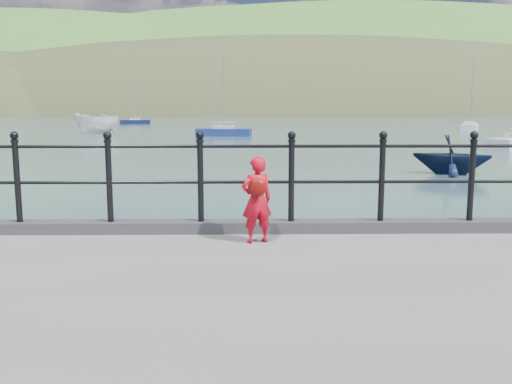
{
  "coord_description": "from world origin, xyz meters",
  "views": [
    {
      "loc": [
        0.01,
        -7.23,
        2.64
      ],
      "look_at": [
        0.13,
        -0.2,
        1.55
      ],
      "focal_mm": 38.0,
      "sensor_mm": 36.0,
      "label": 1
    }
  ],
  "objects_px": {
    "launch_navy": "(452,155)",
    "launch_white": "(97,124)",
    "sailboat_left": "(135,122)",
    "railing": "(246,171)",
    "sailboat_far": "(470,127)",
    "sailboat_port": "(224,133)",
    "child": "(257,199)"
  },
  "relations": [
    {
      "from": "railing",
      "to": "sailboat_left",
      "type": "distance_m",
      "value": 85.0
    },
    {
      "from": "launch_navy",
      "to": "sailboat_far",
      "type": "xyz_separation_m",
      "value": [
        19.31,
        45.12,
        -0.45
      ]
    },
    {
      "from": "railing",
      "to": "child",
      "type": "xyz_separation_m",
      "value": [
        0.13,
        -0.57,
        -0.28
      ]
    },
    {
      "from": "sailboat_far",
      "to": "child",
      "type": "bearing_deg",
      "value": -177.81
    },
    {
      "from": "railing",
      "to": "sailboat_port",
      "type": "distance_m",
      "value": 44.64
    },
    {
      "from": "launch_white",
      "to": "sailboat_port",
      "type": "relative_size",
      "value": 0.73
    },
    {
      "from": "child",
      "to": "sailboat_left",
      "type": "xyz_separation_m",
      "value": [
        -18.53,
        83.54,
        -1.2
      ]
    },
    {
      "from": "launch_navy",
      "to": "sailboat_port",
      "type": "distance_m",
      "value": 31.86
    },
    {
      "from": "launch_white",
      "to": "sailboat_port",
      "type": "distance_m",
      "value": 13.57
    },
    {
      "from": "launch_white",
      "to": "launch_navy",
      "type": "distance_m",
      "value": 41.25
    },
    {
      "from": "sailboat_left",
      "to": "launch_white",
      "type": "bearing_deg",
      "value": -99.62
    },
    {
      "from": "launch_white",
      "to": "child",
      "type": "bearing_deg",
      "value": -39.32
    },
    {
      "from": "sailboat_left",
      "to": "sailboat_port",
      "type": "relative_size",
      "value": 0.93
    },
    {
      "from": "sailboat_port",
      "to": "launch_white",
      "type": "bearing_deg",
      "value": 172.07
    },
    {
      "from": "launch_white",
      "to": "railing",
      "type": "bearing_deg",
      "value": -39.27
    },
    {
      "from": "railing",
      "to": "child",
      "type": "bearing_deg",
      "value": -77.03
    },
    {
      "from": "railing",
      "to": "sailboat_port",
      "type": "xyz_separation_m",
      "value": [
        -2.16,
        44.56,
        -1.48
      ]
    },
    {
      "from": "launch_navy",
      "to": "launch_white",
      "type": "bearing_deg",
      "value": 58.58
    },
    {
      "from": "railing",
      "to": "sailboat_port",
      "type": "height_order",
      "value": "sailboat_port"
    },
    {
      "from": "railing",
      "to": "sailboat_left",
      "type": "relative_size",
      "value": 2.55
    },
    {
      "from": "launch_navy",
      "to": "sailboat_far",
      "type": "distance_m",
      "value": 49.08
    },
    {
      "from": "launch_white",
      "to": "sailboat_left",
      "type": "relative_size",
      "value": 0.78
    },
    {
      "from": "railing",
      "to": "sailboat_left",
      "type": "bearing_deg",
      "value": 102.5
    },
    {
      "from": "child",
      "to": "railing",
      "type": "bearing_deg",
      "value": -95.43
    },
    {
      "from": "launch_navy",
      "to": "sailboat_left",
      "type": "height_order",
      "value": "sailboat_left"
    },
    {
      "from": "child",
      "to": "launch_white",
      "type": "xyz_separation_m",
      "value": [
        -15.27,
        49.01,
        -0.47
      ]
    },
    {
      "from": "launch_navy",
      "to": "sailboat_left",
      "type": "distance_m",
      "value": 73.51
    },
    {
      "from": "railing",
      "to": "launch_navy",
      "type": "bearing_deg",
      "value": 60.32
    },
    {
      "from": "sailboat_left",
      "to": "sailboat_far",
      "type": "distance_m",
      "value": 51.56
    },
    {
      "from": "railing",
      "to": "launch_navy",
      "type": "height_order",
      "value": "railing"
    },
    {
      "from": "sailboat_left",
      "to": "sailboat_far",
      "type": "xyz_separation_m",
      "value": [
        45.94,
        -23.4,
        0.0
      ]
    },
    {
      "from": "child",
      "to": "sailboat_port",
      "type": "xyz_separation_m",
      "value": [
        -2.29,
        45.13,
        -1.2
      ]
    }
  ]
}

